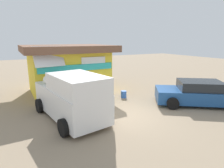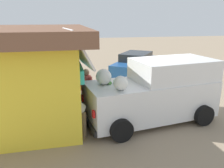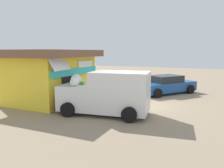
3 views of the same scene
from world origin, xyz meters
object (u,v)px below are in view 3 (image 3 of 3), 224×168
at_px(unloaded_banana_pile, 52,106).
at_px(storefront_bar, 49,74).
at_px(parked_sedan, 165,85).
at_px(vendor_standing, 77,88).
at_px(customer_bending, 55,95).
at_px(paint_bucket, 111,94).
at_px(delivery_van, 107,93).

bearing_deg(unloaded_banana_pile, storefront_bar, 42.54).
height_order(parked_sedan, vendor_standing, vendor_standing).
height_order(customer_bending, paint_bucket, customer_bending).
distance_m(delivery_van, vendor_standing, 2.34).
xyz_separation_m(parked_sedan, unloaded_banana_pile, (-7.04, 4.35, -0.41)).
distance_m(delivery_van, paint_bucket, 4.03).
distance_m(delivery_van, customer_bending, 2.71).
distance_m(parked_sedan, paint_bucket, 4.17).
height_order(storefront_bar, customer_bending, storefront_bar).
distance_m(storefront_bar, parked_sedan, 8.03).
xyz_separation_m(storefront_bar, customer_bending, (-1.67, -1.76, -0.83)).
xyz_separation_m(parked_sedan, vendor_standing, (-5.80, 3.60, 0.38)).
bearing_deg(paint_bucket, customer_bending, 165.38).
bearing_deg(parked_sedan, vendor_standing, 148.17).
bearing_deg(customer_bending, paint_bucket, -14.62).
relative_size(delivery_van, parked_sedan, 1.07).
height_order(parked_sedan, customer_bending, parked_sedan).
distance_m(vendor_standing, customer_bending, 1.43).
relative_size(unloaded_banana_pile, paint_bucket, 2.20).
height_order(unloaded_banana_pile, paint_bucket, unloaded_banana_pile).
xyz_separation_m(delivery_van, paint_bucket, (3.64, 1.54, -0.82)).
xyz_separation_m(delivery_van, customer_bending, (-0.58, 2.64, -0.23)).
bearing_deg(vendor_standing, unloaded_banana_pile, 148.89).
xyz_separation_m(parked_sedan, paint_bucket, (-2.94, 2.93, -0.40)).
bearing_deg(delivery_van, unloaded_banana_pile, 99.08).
relative_size(delivery_van, paint_bucket, 11.93).
distance_m(storefront_bar, vendor_standing, 2.30).
bearing_deg(storefront_bar, customer_bending, -133.57).
bearing_deg(paint_bucket, delivery_van, -157.02).
distance_m(customer_bending, paint_bucket, 4.39).
distance_m(parked_sedan, unloaded_banana_pile, 8.29).
bearing_deg(delivery_van, storefront_bar, 76.01).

